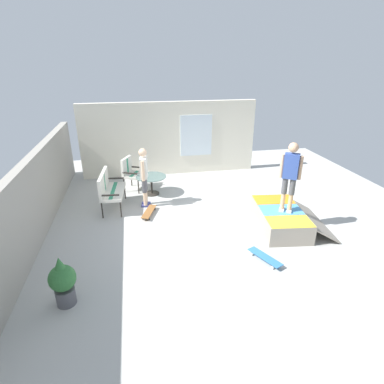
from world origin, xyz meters
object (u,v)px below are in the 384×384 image
Objects in this scene: patio_bench at (109,187)px; patio_table at (151,182)px; person_watching at (144,173)px; skateboard_by_bench at (149,212)px; skate_ramp at (281,218)px; skateboard_spare at (265,257)px; patio_chair_near_house at (131,171)px; person_skater at (290,173)px; potted_plant at (63,281)px.

patio_bench is 1.42m from patio_table.
person_watching is 1.05m from skateboard_by_bench.
skate_ramp is 2.40× the size of skateboard_spare.
patio_chair_near_house is at bearing 49.58° from patio_table.
patio_table is 0.55× the size of person_skater.
patio_chair_near_house is 5.11m from skateboard_spare.
patio_bench is 1.43× the size of patio_table.
skate_ramp reaches higher than skateboard_by_bench.
potted_plant reaches higher than skate_ramp.
person_watching reaches higher than potted_plant.
skateboard_by_bench is at bearing 172.66° from patio_table.
skateboard_spare is (-1.16, 0.97, -1.35)m from person_skater.
patio_chair_near_house is at bearing 48.21° from person_skater.
person_skater is (-2.69, -2.98, 1.03)m from patio_table.
person_watching is (-0.77, 0.23, 0.55)m from patio_table.
potted_plant is at bearing 171.29° from patio_bench.
person_watching is 3.77m from person_skater.
potted_plant reaches higher than skateboard_spare.
skateboard_by_bench is at bearing -167.31° from patio_chair_near_house.
patio_bench is at bearing -8.71° from potted_plant.
patio_chair_near_house is 1.99m from skateboard_by_bench.
skateboard_by_bench is 3.32m from skateboard_spare.
person_watching is 2.03× the size of skateboard_spare.
patio_table is at bearing -130.42° from patio_chair_near_house.
skate_ramp is at bearing -114.26° from patio_bench.
skate_ramp is 4.74m from patio_chair_near_house.
person_watching reaches higher than skateboard_spare.
skateboard_spare is (-3.10, -3.20, -0.53)m from patio_bench.
skateboard_spare is (-1.24, 0.93, -0.15)m from skate_ramp.
person_watching is at bearing 36.01° from skateboard_spare.
skateboard_by_bench is 3.41m from potted_plant.
skateboard_spare is at bearing 140.15° from person_skater.
person_watching is at bearing 163.70° from patio_table.
skateboard_by_bench is (-1.36, 0.18, -0.32)m from patio_table.
patio_bench reaches higher than potted_plant.
potted_plant is (-0.51, 3.75, 0.38)m from skateboard_spare.
potted_plant is (-3.00, 1.56, 0.38)m from skateboard_by_bench.
patio_table is at bearing -7.34° from skateboard_by_bench.
skateboard_spare is (-2.49, -2.19, 0.00)m from skateboard_by_bench.
skateboard_by_bench is at bearing -175.04° from person_watching.
person_watching reaches higher than skateboard_by_bench.
skate_ramp is 2.12× the size of potted_plant.
person_watching reaches higher than patio_chair_near_house.
patio_chair_near_house is at bearing 12.69° from skateboard_by_bench.
skate_ramp is at bearing 26.61° from person_skater.
skate_ramp is 1.91× the size of patio_chair_near_house.
potted_plant is at bearing 110.47° from skate_ramp.
person_skater reaches higher than person_watching.
patio_table reaches higher than skate_ramp.
skateboard_spare is at bearing -149.12° from patio_chair_near_house.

